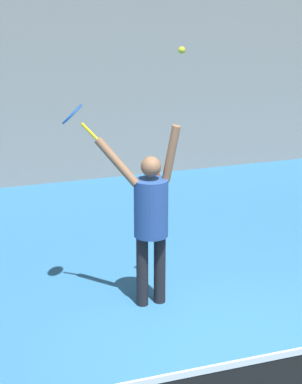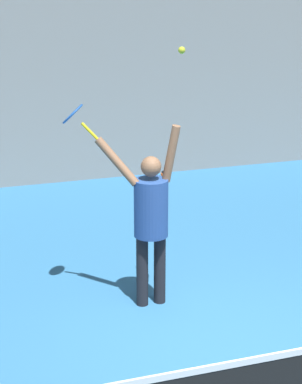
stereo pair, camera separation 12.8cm
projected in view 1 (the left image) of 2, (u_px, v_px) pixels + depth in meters
The scene contains 6 objects.
ground_plane at pixel (240, 362), 6.52m from camera, with size 18.00×18.00×0.00m, color teal.
back_wall at pixel (71, 36), 11.57m from camera, with size 18.00×0.10×5.00m.
tennis_player at pixel (150, 214), 7.39m from camera, with size 0.86×0.51×2.01m.
tennis_racket at pixel (74, 116), 7.18m from camera, with size 0.41×0.35×0.38m.
tennis_ball at pixel (182, 50), 6.85m from camera, with size 0.07×0.07×0.07m.
water_bottle at pixel (158, 180), 11.85m from camera, with size 0.08×0.08×0.29m.
Camera 1 is at (-2.71, -5.13, 3.49)m, focal length 65.00 mm.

